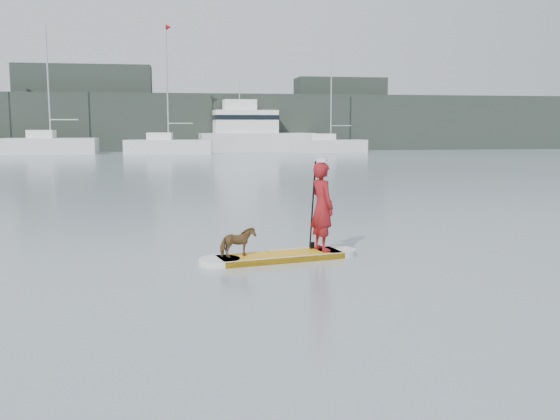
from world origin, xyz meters
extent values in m
plane|color=slate|center=(0.00, 0.00, 0.00)|extent=(140.00, 140.00, 0.00)
cube|color=gold|center=(1.54, -3.85, 0.06)|extent=(2.61, 1.30, 0.12)
cylinder|color=silver|center=(0.32, -4.11, 0.06)|extent=(0.80, 0.80, 0.12)
cylinder|color=silver|center=(2.77, -3.59, 0.06)|extent=(0.80, 0.80, 0.12)
cube|color=silver|center=(1.47, -3.49, 0.06)|extent=(2.46, 0.57, 0.12)
cube|color=silver|center=(1.62, -4.21, 0.06)|extent=(2.46, 0.57, 0.12)
imported|color=maroon|center=(2.44, -3.66, 1.02)|extent=(0.61, 0.76, 1.81)
cylinder|color=silver|center=(2.44, -3.66, 1.96)|extent=(0.22, 0.22, 0.07)
imported|color=#53341C|center=(0.68, -4.03, 0.41)|extent=(0.75, 0.52, 0.58)
cylinder|color=black|center=(2.29, -3.45, 1.00)|extent=(0.09, 0.30, 1.89)
cube|color=black|center=(2.29, -3.45, 0.10)|extent=(0.10, 0.04, 0.32)
cube|color=silver|center=(-12.12, 45.75, 0.75)|extent=(8.43, 3.02, 1.50)
cube|color=white|center=(-12.95, 45.77, 1.88)|extent=(2.39, 2.01, 0.75)
cylinder|color=#B7B7BC|center=(-12.12, 45.75, 6.75)|extent=(0.15, 0.15, 10.50)
cylinder|color=#B7B7BC|center=(-10.83, 45.71, 3.22)|extent=(2.57, 0.18, 0.11)
cube|color=silver|center=(-1.19, 43.71, 0.67)|extent=(8.26, 3.30, 1.34)
cube|color=white|center=(-1.99, 43.79, 1.68)|extent=(2.42, 1.96, 0.67)
cylinder|color=#B7B7BC|center=(-1.19, 43.71, 6.51)|extent=(0.13, 0.13, 10.34)
cylinder|color=#B7B7BC|center=(-0.05, 43.59, 2.87)|extent=(2.30, 0.33, 0.10)
cone|color=#BB0B13|center=(-0.95, 43.68, 11.59)|extent=(0.53, 0.58, 0.54)
cube|color=silver|center=(14.83, 45.36, 0.62)|extent=(7.24, 2.81, 1.24)
cube|color=white|center=(14.12, 45.31, 1.55)|extent=(2.10, 1.75, 0.62)
cylinder|color=#B7B7BC|center=(14.83, 45.36, 5.77)|extent=(0.12, 0.12, 9.05)
cylinder|color=#B7B7BC|center=(15.89, 45.44, 2.66)|extent=(2.13, 0.24, 0.09)
cube|color=silver|center=(7.71, 48.35, 0.95)|extent=(11.81, 4.24, 1.90)
cube|color=white|center=(6.55, 48.29, 3.07)|extent=(6.55, 3.23, 2.33)
cube|color=white|center=(5.97, 48.25, 4.76)|extent=(3.36, 2.16, 1.06)
cube|color=black|center=(6.55, 48.29, 3.49)|extent=(6.67, 3.31, 0.48)
cylinder|color=#B7B7BC|center=(5.97, 48.25, 6.13)|extent=(0.11, 0.11, 1.69)
cube|color=#202823|center=(0.00, 53.00, 3.00)|extent=(90.00, 6.00, 6.00)
cube|color=#202823|center=(-10.00, 54.00, 4.50)|extent=(14.00, 4.00, 9.00)
cube|color=#202823|center=(18.00, 54.00, 4.00)|extent=(10.00, 4.00, 8.00)
camera|label=1|loc=(-0.44, -15.89, 2.65)|focal=40.00mm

